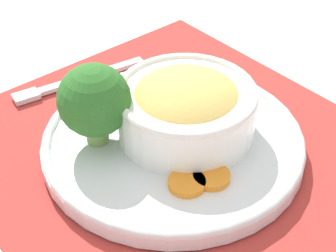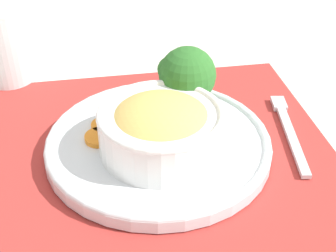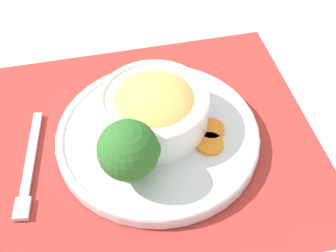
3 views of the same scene
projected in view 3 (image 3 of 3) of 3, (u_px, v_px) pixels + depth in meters
ground_plane at (158, 142)px, 0.68m from camera, size 4.00×4.00×0.00m
placemat at (158, 141)px, 0.68m from camera, size 0.48×0.45×0.00m
plate at (158, 135)px, 0.67m from camera, size 0.29×0.29×0.02m
bowl at (155, 107)px, 0.65m from camera, size 0.16×0.16×0.07m
broccoli_floret at (129, 151)px, 0.58m from camera, size 0.08×0.08×0.09m
carrot_slice_near at (210, 144)px, 0.65m from camera, size 0.04×0.04×0.01m
carrot_slice_middle at (211, 129)px, 0.67m from camera, size 0.04×0.04×0.01m
fork at (28, 173)px, 0.64m from camera, size 0.05×0.18×0.01m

